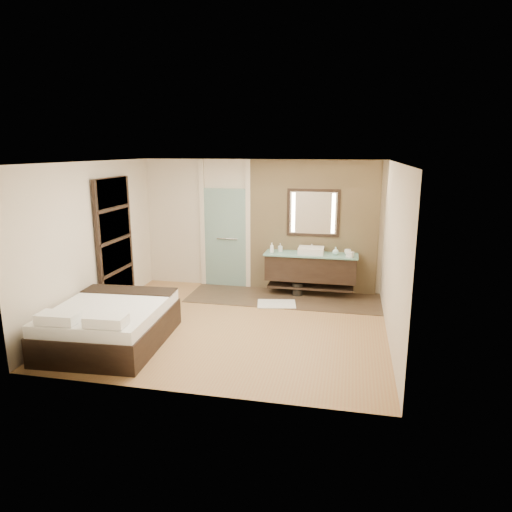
% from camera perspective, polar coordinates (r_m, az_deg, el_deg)
% --- Properties ---
extents(floor, '(5.00, 5.00, 0.00)m').
position_cam_1_polar(floor, '(7.79, -2.74, -8.64)').
color(floor, '#A06C43').
rests_on(floor, ground).
extents(tile_strip, '(3.80, 1.30, 0.01)m').
position_cam_1_polar(tile_strip, '(9.15, 3.44, -5.23)').
color(tile_strip, '#3D2C21').
rests_on(tile_strip, floor).
extents(stone_wall, '(2.60, 0.08, 2.70)m').
position_cam_1_polar(stone_wall, '(9.36, 7.14, 3.60)').
color(stone_wall, tan).
rests_on(stone_wall, floor).
extents(vanity, '(1.85, 0.55, 0.88)m').
position_cam_1_polar(vanity, '(9.23, 6.85, -1.41)').
color(vanity, black).
rests_on(vanity, stone_wall).
extents(mirror_unit, '(1.06, 0.04, 0.96)m').
position_cam_1_polar(mirror_unit, '(9.26, 7.17, 5.38)').
color(mirror_unit, black).
rests_on(mirror_unit, stone_wall).
extents(frosted_door, '(1.10, 0.12, 2.70)m').
position_cam_1_polar(frosted_door, '(9.71, -3.85, 2.78)').
color(frosted_door, silver).
rests_on(frosted_door, floor).
extents(shoji_partition, '(0.06, 1.20, 2.40)m').
position_cam_1_polar(shoji_partition, '(8.87, -17.19, 1.66)').
color(shoji_partition, black).
rests_on(shoji_partition, floor).
extents(bed, '(1.69, 2.05, 0.76)m').
position_cam_1_polar(bed, '(7.32, -17.73, -8.09)').
color(bed, black).
rests_on(bed, floor).
extents(bath_mat, '(0.80, 0.62, 0.02)m').
position_cam_1_polar(bath_mat, '(8.75, 2.58, -6.00)').
color(bath_mat, silver).
rests_on(bath_mat, floor).
extents(waste_bin, '(0.23, 0.23, 0.26)m').
position_cam_1_polar(waste_bin, '(9.29, 5.20, -4.16)').
color(waste_bin, black).
rests_on(waste_bin, floor).
extents(tissue_box, '(0.16, 0.16, 0.10)m').
position_cam_1_polar(tissue_box, '(8.97, 11.67, 0.18)').
color(tissue_box, silver).
rests_on(tissue_box, vanity).
extents(soap_bottle_a, '(0.10, 0.10, 0.21)m').
position_cam_1_polar(soap_bottle_a, '(9.15, 1.99, 1.04)').
color(soap_bottle_a, white).
rests_on(soap_bottle_a, vanity).
extents(soap_bottle_b, '(0.10, 0.10, 0.17)m').
position_cam_1_polar(soap_bottle_b, '(9.27, 3.04, 1.07)').
color(soap_bottle_b, '#B2B2B2').
rests_on(soap_bottle_b, vanity).
extents(soap_bottle_c, '(0.13, 0.13, 0.16)m').
position_cam_1_polar(soap_bottle_c, '(9.11, 9.92, 0.63)').
color(soap_bottle_c, '#B9E9E5').
rests_on(soap_bottle_c, vanity).
extents(cup, '(0.15, 0.15, 0.10)m').
position_cam_1_polar(cup, '(9.18, 11.39, 0.50)').
color(cup, white).
rests_on(cup, vanity).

